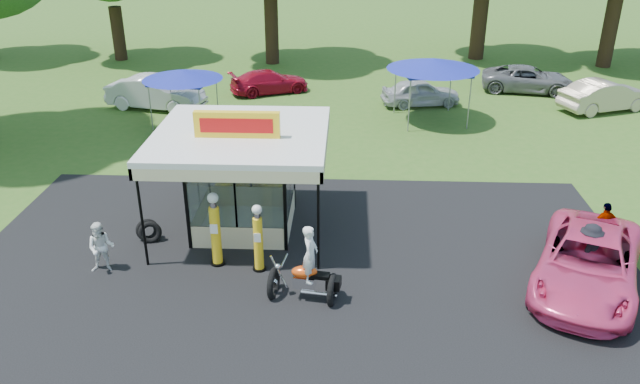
{
  "coord_description": "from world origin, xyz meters",
  "views": [
    {
      "loc": [
        1.31,
        -13.25,
        9.89
      ],
      "look_at": [
        0.53,
        4.0,
        1.81
      ],
      "focal_mm": 35.0,
      "sensor_mm": 36.0,
      "label": 1
    }
  ],
  "objects_px": {
    "gas_station_kiosk": "(243,178)",
    "bg_car_c": "(421,93)",
    "gas_pump_right": "(258,240)",
    "bg_car_e": "(605,96)",
    "kiosk_car": "(254,187)",
    "gas_pump_left": "(215,231)",
    "spectator_west": "(101,248)",
    "tent_east": "(433,64)",
    "spectator_east_b": "(604,225)",
    "tent_west": "(182,75)",
    "bg_car_d": "(528,79)",
    "pink_sedan": "(588,263)",
    "bg_car_b": "(269,82)",
    "bg_car_a": "(156,93)",
    "motorcycle": "(308,270)",
    "spectator_east_a": "(588,253)"
  },
  "relations": [
    {
      "from": "tent_west",
      "to": "bg_car_d",
      "type": "bearing_deg",
      "value": 19.71
    },
    {
      "from": "tent_west",
      "to": "bg_car_b",
      "type": "bearing_deg",
      "value": 58.28
    },
    {
      "from": "spectator_west",
      "to": "bg_car_b",
      "type": "relative_size",
      "value": 0.36
    },
    {
      "from": "gas_station_kiosk",
      "to": "kiosk_car",
      "type": "relative_size",
      "value": 1.92
    },
    {
      "from": "spectator_east_a",
      "to": "motorcycle",
      "type": "bearing_deg",
      "value": -29.27
    },
    {
      "from": "bg_car_b",
      "to": "bg_car_c",
      "type": "distance_m",
      "value": 8.53
    },
    {
      "from": "gas_pump_left",
      "to": "spectator_west",
      "type": "bearing_deg",
      "value": -171.3
    },
    {
      "from": "spectator_east_b",
      "to": "bg_car_d",
      "type": "distance_m",
      "value": 17.96
    },
    {
      "from": "spectator_west",
      "to": "bg_car_e",
      "type": "height_order",
      "value": "bg_car_e"
    },
    {
      "from": "spectator_west",
      "to": "gas_pump_left",
      "type": "bearing_deg",
      "value": 1.07
    },
    {
      "from": "gas_pump_left",
      "to": "bg_car_b",
      "type": "distance_m",
      "value": 18.49
    },
    {
      "from": "kiosk_car",
      "to": "pink_sedan",
      "type": "xyz_separation_m",
      "value": [
        10.09,
        -5.29,
        0.31
      ]
    },
    {
      "from": "spectator_east_b",
      "to": "bg_car_c",
      "type": "xyz_separation_m",
      "value": [
        -4.17,
        14.86,
        -0.07
      ]
    },
    {
      "from": "spectator_east_a",
      "to": "bg_car_a",
      "type": "bearing_deg",
      "value": -81.46
    },
    {
      "from": "gas_station_kiosk",
      "to": "bg_car_c",
      "type": "bearing_deg",
      "value": 62.92
    },
    {
      "from": "spectator_west",
      "to": "tent_west",
      "type": "bearing_deg",
      "value": 85.78
    },
    {
      "from": "gas_station_kiosk",
      "to": "bg_car_b",
      "type": "xyz_separation_m",
      "value": [
        -1.1,
        16.07,
        -1.14
      ]
    },
    {
      "from": "pink_sedan",
      "to": "spectator_west",
      "type": "xyz_separation_m",
      "value": [
        -13.82,
        0.2,
        0.01
      ]
    },
    {
      "from": "bg_car_b",
      "to": "bg_car_d",
      "type": "xyz_separation_m",
      "value": [
        14.68,
        0.94,
        0.07
      ]
    },
    {
      "from": "kiosk_car",
      "to": "spectator_east_b",
      "type": "relative_size",
      "value": 1.84
    },
    {
      "from": "motorcycle",
      "to": "tent_west",
      "type": "height_order",
      "value": "tent_west"
    },
    {
      "from": "kiosk_car",
      "to": "tent_west",
      "type": "height_order",
      "value": "tent_west"
    },
    {
      "from": "gas_pump_right",
      "to": "bg_car_e",
      "type": "height_order",
      "value": "gas_pump_right"
    },
    {
      "from": "bg_car_d",
      "to": "motorcycle",
      "type": "bearing_deg",
      "value": 162.32
    },
    {
      "from": "kiosk_car",
      "to": "bg_car_d",
      "type": "height_order",
      "value": "bg_car_d"
    },
    {
      "from": "bg_car_a",
      "to": "tent_east",
      "type": "relative_size",
      "value": 1.15
    },
    {
      "from": "gas_station_kiosk",
      "to": "tent_west",
      "type": "height_order",
      "value": "gas_station_kiosk"
    },
    {
      "from": "spectator_east_a",
      "to": "bg_car_b",
      "type": "relative_size",
      "value": 0.41
    },
    {
      "from": "bg_car_a",
      "to": "bg_car_c",
      "type": "relative_size",
      "value": 1.24
    },
    {
      "from": "gas_station_kiosk",
      "to": "gas_pump_left",
      "type": "distance_m",
      "value": 2.52
    },
    {
      "from": "gas_station_kiosk",
      "to": "tent_west",
      "type": "distance_m",
      "value": 11.48
    },
    {
      "from": "bg_car_a",
      "to": "tent_west",
      "type": "relative_size",
      "value": 1.34
    },
    {
      "from": "kiosk_car",
      "to": "tent_east",
      "type": "bearing_deg",
      "value": -38.41
    },
    {
      "from": "bg_car_a",
      "to": "spectator_west",
      "type": "bearing_deg",
      "value": -157.15
    },
    {
      "from": "kiosk_car",
      "to": "spectator_east_b",
      "type": "xyz_separation_m",
      "value": [
        11.35,
        -3.01,
        0.29
      ]
    },
    {
      "from": "bg_car_d",
      "to": "bg_car_e",
      "type": "relative_size",
      "value": 1.07
    },
    {
      "from": "bg_car_d",
      "to": "tent_east",
      "type": "xyz_separation_m",
      "value": [
        -6.19,
        -5.49,
        2.09
      ]
    },
    {
      "from": "spectator_west",
      "to": "bg_car_a",
      "type": "relative_size",
      "value": 0.31
    },
    {
      "from": "gas_pump_left",
      "to": "spectator_west",
      "type": "relative_size",
      "value": 1.5
    },
    {
      "from": "spectator_east_b",
      "to": "bg_car_b",
      "type": "xyz_separation_m",
      "value": [
        -12.46,
        16.88,
        -0.12
      ]
    },
    {
      "from": "motorcycle",
      "to": "bg_car_c",
      "type": "relative_size",
      "value": 0.57
    },
    {
      "from": "kiosk_car",
      "to": "spectator_east_a",
      "type": "distance_m",
      "value": 11.33
    },
    {
      "from": "bg_car_b",
      "to": "gas_station_kiosk",
      "type": "bearing_deg",
      "value": 159.32
    },
    {
      "from": "gas_station_kiosk",
      "to": "bg_car_e",
      "type": "relative_size",
      "value": 1.12
    },
    {
      "from": "gas_pump_right",
      "to": "tent_east",
      "type": "distance_m",
      "value": 15.73
    },
    {
      "from": "pink_sedan",
      "to": "tent_east",
      "type": "bearing_deg",
      "value": 124.45
    },
    {
      "from": "gas_station_kiosk",
      "to": "pink_sedan",
      "type": "relative_size",
      "value": 0.96
    },
    {
      "from": "gas_station_kiosk",
      "to": "spectator_east_b",
      "type": "relative_size",
      "value": 3.52
    },
    {
      "from": "pink_sedan",
      "to": "bg_car_e",
      "type": "relative_size",
      "value": 1.17
    },
    {
      "from": "gas_pump_right",
      "to": "kiosk_car",
      "type": "relative_size",
      "value": 0.76
    }
  ]
}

